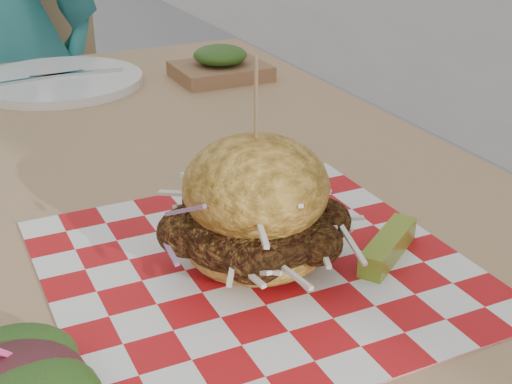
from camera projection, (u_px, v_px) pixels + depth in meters
patio_table at (139, 237)px, 0.86m from camera, size 0.80×1.20×0.75m
patio_chair at (14, 114)px, 1.64m from camera, size 0.51×0.52×0.95m
paper_liner at (256, 267)px, 0.64m from camera, size 0.36×0.36×0.00m
sandwich at (256, 213)px, 0.62m from camera, size 0.17×0.17×0.19m
pickle_spear at (388, 246)px, 0.65m from camera, size 0.09×0.07×0.02m
place_setting at (59, 81)px, 1.16m from camera, size 0.27×0.27×0.02m
kraft_tray at (220, 65)px, 1.19m from camera, size 0.15×0.12×0.06m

